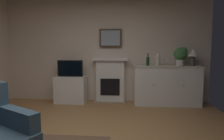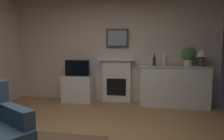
{
  "view_description": "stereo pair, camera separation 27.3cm",
  "coord_description": "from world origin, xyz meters",
  "px_view_note": "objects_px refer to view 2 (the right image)",
  "views": [
    {
      "loc": [
        0.61,
        -2.41,
        1.32
      ],
      "look_at": [
        0.35,
        0.66,
        1.0
      ],
      "focal_mm": 31.64,
      "sensor_mm": 36.0,
      "label": 1
    },
    {
      "loc": [
        0.88,
        -2.38,
        1.32
      ],
      "look_at": [
        0.35,
        0.66,
        1.0
      ],
      "focal_mm": 31.64,
      "sensor_mm": 36.0,
      "label": 2
    }
  ],
  "objects_px": {
    "wine_glass_left": "(171,61)",
    "tv_set": "(77,68)",
    "wine_glass_center": "(176,61)",
    "tv_cabinet": "(78,89)",
    "fireplace_unit": "(117,80)",
    "sideboard_cabinet": "(174,86)",
    "potted_plant_small": "(189,55)",
    "framed_picture": "(117,38)",
    "table_lamp": "(202,54)",
    "wine_bottle": "(154,61)",
    "vase_decorative": "(165,60)"
  },
  "relations": [
    {
      "from": "fireplace_unit",
      "to": "wine_bottle",
      "type": "xyz_separation_m",
      "value": [
        0.91,
        -0.21,
        0.5
      ]
    },
    {
      "from": "fireplace_unit",
      "to": "wine_glass_center",
      "type": "xyz_separation_m",
      "value": [
        1.4,
        -0.15,
        0.52
      ]
    },
    {
      "from": "wine_glass_center",
      "to": "tv_cabinet",
      "type": "distance_m",
      "value": 2.48
    },
    {
      "from": "tv_cabinet",
      "to": "potted_plant_small",
      "type": "relative_size",
      "value": 1.74
    },
    {
      "from": "vase_decorative",
      "to": "tv_cabinet",
      "type": "relative_size",
      "value": 0.37
    },
    {
      "from": "tv_set",
      "to": "table_lamp",
      "type": "bearing_deg",
      "value": 0.16
    },
    {
      "from": "fireplace_unit",
      "to": "wine_glass_left",
      "type": "distance_m",
      "value": 1.4
    },
    {
      "from": "fireplace_unit",
      "to": "wine_glass_left",
      "type": "height_order",
      "value": "wine_glass_left"
    },
    {
      "from": "sideboard_cabinet",
      "to": "tv_set",
      "type": "height_order",
      "value": "tv_set"
    },
    {
      "from": "table_lamp",
      "to": "tv_cabinet",
      "type": "xyz_separation_m",
      "value": [
        -2.92,
        0.02,
        -0.89
      ]
    },
    {
      "from": "wine_glass_center",
      "to": "vase_decorative",
      "type": "height_order",
      "value": "vase_decorative"
    },
    {
      "from": "vase_decorative",
      "to": "wine_glass_center",
      "type": "bearing_deg",
      "value": 16.11
    },
    {
      "from": "framed_picture",
      "to": "wine_glass_center",
      "type": "xyz_separation_m",
      "value": [
        1.4,
        -0.2,
        -0.54
      ]
    },
    {
      "from": "tv_set",
      "to": "sideboard_cabinet",
      "type": "bearing_deg",
      "value": 0.2
    },
    {
      "from": "framed_picture",
      "to": "table_lamp",
      "type": "bearing_deg",
      "value": -6.53
    },
    {
      "from": "fireplace_unit",
      "to": "wine_bottle",
      "type": "bearing_deg",
      "value": -13.1
    },
    {
      "from": "fireplace_unit",
      "to": "vase_decorative",
      "type": "distance_m",
      "value": 1.27
    },
    {
      "from": "framed_picture",
      "to": "vase_decorative",
      "type": "distance_m",
      "value": 1.28
    },
    {
      "from": "wine_bottle",
      "to": "wine_glass_center",
      "type": "height_order",
      "value": "wine_bottle"
    },
    {
      "from": "wine_glass_center",
      "to": "framed_picture",
      "type": "bearing_deg",
      "value": 171.98
    },
    {
      "from": "tv_set",
      "to": "potted_plant_small",
      "type": "bearing_deg",
      "value": 1.16
    },
    {
      "from": "tv_cabinet",
      "to": "tv_set",
      "type": "bearing_deg",
      "value": -90.0
    },
    {
      "from": "fireplace_unit",
      "to": "tv_set",
      "type": "xyz_separation_m",
      "value": [
        -0.98,
        -0.19,
        0.31
      ]
    },
    {
      "from": "fireplace_unit",
      "to": "sideboard_cabinet",
      "type": "height_order",
      "value": "fireplace_unit"
    },
    {
      "from": "wine_glass_left",
      "to": "tv_set",
      "type": "relative_size",
      "value": 0.27
    },
    {
      "from": "wine_glass_center",
      "to": "tv_cabinet",
      "type": "height_order",
      "value": "wine_glass_center"
    },
    {
      "from": "fireplace_unit",
      "to": "framed_picture",
      "type": "distance_m",
      "value": 1.06
    },
    {
      "from": "vase_decorative",
      "to": "tv_cabinet",
      "type": "distance_m",
      "value": 2.24
    },
    {
      "from": "wine_bottle",
      "to": "wine_glass_left",
      "type": "relative_size",
      "value": 1.76
    },
    {
      "from": "wine_bottle",
      "to": "wine_glass_center",
      "type": "bearing_deg",
      "value": 6.88
    },
    {
      "from": "wine_bottle",
      "to": "wine_glass_left",
      "type": "distance_m",
      "value": 0.38
    },
    {
      "from": "tv_cabinet",
      "to": "tv_set",
      "type": "relative_size",
      "value": 1.21
    },
    {
      "from": "sideboard_cabinet",
      "to": "table_lamp",
      "type": "height_order",
      "value": "table_lamp"
    },
    {
      "from": "wine_bottle",
      "to": "sideboard_cabinet",
      "type": "bearing_deg",
      "value": 4.18
    },
    {
      "from": "fireplace_unit",
      "to": "table_lamp",
      "type": "relative_size",
      "value": 2.75
    },
    {
      "from": "table_lamp",
      "to": "wine_glass_left",
      "type": "relative_size",
      "value": 2.42
    },
    {
      "from": "sideboard_cabinet",
      "to": "fireplace_unit",
      "type": "bearing_deg",
      "value": 172.59
    },
    {
      "from": "wine_glass_center",
      "to": "vase_decorative",
      "type": "xyz_separation_m",
      "value": [
        -0.26,
        -0.08,
        0.02
      ]
    },
    {
      "from": "table_lamp",
      "to": "wine_bottle",
      "type": "height_order",
      "value": "table_lamp"
    },
    {
      "from": "wine_glass_left",
      "to": "vase_decorative",
      "type": "xyz_separation_m",
      "value": [
        -0.15,
        -0.04,
        0.02
      ]
    },
    {
      "from": "wine_bottle",
      "to": "wine_glass_left",
      "type": "xyz_separation_m",
      "value": [
        0.38,
        0.02,
        0.01
      ]
    },
    {
      "from": "fireplace_unit",
      "to": "tv_set",
      "type": "bearing_deg",
      "value": -169.23
    },
    {
      "from": "sideboard_cabinet",
      "to": "tv_cabinet",
      "type": "bearing_deg",
      "value": 179.63
    },
    {
      "from": "fireplace_unit",
      "to": "table_lamp",
      "type": "bearing_deg",
      "value": -5.21
    },
    {
      "from": "wine_glass_left",
      "to": "wine_glass_center",
      "type": "relative_size",
      "value": 1.0
    },
    {
      "from": "sideboard_cabinet",
      "to": "tv_cabinet",
      "type": "relative_size",
      "value": 2.07
    },
    {
      "from": "fireplace_unit",
      "to": "framed_picture",
      "type": "height_order",
      "value": "framed_picture"
    },
    {
      "from": "table_lamp",
      "to": "wine_glass_left",
      "type": "distance_m",
      "value": 0.67
    },
    {
      "from": "potted_plant_small",
      "to": "table_lamp",
      "type": "bearing_deg",
      "value": -9.7
    },
    {
      "from": "table_lamp",
      "to": "vase_decorative",
      "type": "xyz_separation_m",
      "value": [
        -0.81,
        -0.05,
        -0.14
      ]
    }
  ]
}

